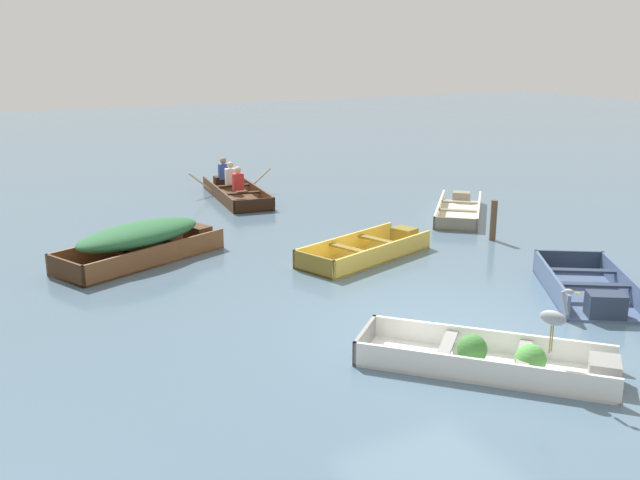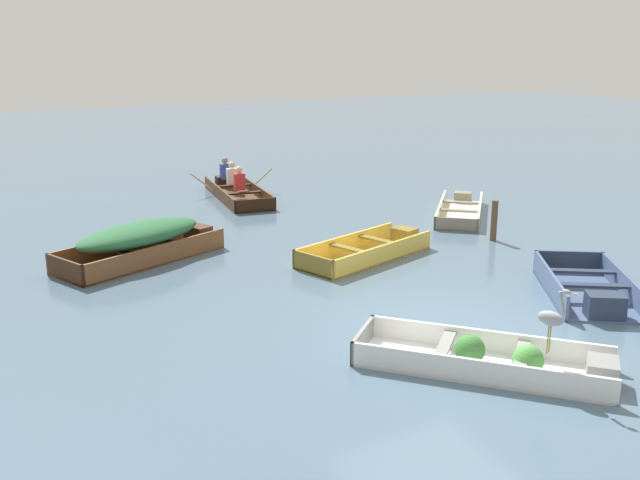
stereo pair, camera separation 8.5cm
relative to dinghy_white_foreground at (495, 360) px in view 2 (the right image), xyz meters
The scene contains 9 objects.
ground_plane 1.43m from the dinghy_white_foreground, 81.74° to the left, with size 80.00×80.00×0.00m, color slate.
dinghy_white_foreground is the anchor object (origin of this frame).
skiff_slate_blue_near_moored 3.40m from the dinghy_white_foreground, 22.91° to the left, with size 2.38×2.73×0.41m.
skiff_wooden_brown_mid_moored 7.38m from the dinghy_white_foreground, 111.47° to the left, with size 3.44×2.31×0.73m.
skiff_yellow_far_moored 5.18m from the dinghy_white_foreground, 75.97° to the left, with size 3.06×1.88×0.36m.
skiff_cream_outer_moored 8.67m from the dinghy_white_foreground, 54.03° to the left, with size 2.82×2.99×0.30m.
rowboat_dark_varnish_with_crew 11.58m from the dinghy_white_foreground, 84.80° to the left, with size 2.29×3.65×0.90m.
heron_on_dinghy 1.01m from the dinghy_white_foreground, 66.17° to the right, with size 0.24×0.45×0.84m.
mooring_post 6.38m from the dinghy_white_foreground, 48.92° to the left, with size 0.13×0.13×0.86m, color brown.
Camera 2 is at (-6.03, -7.67, 3.99)m, focal length 40.00 mm.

